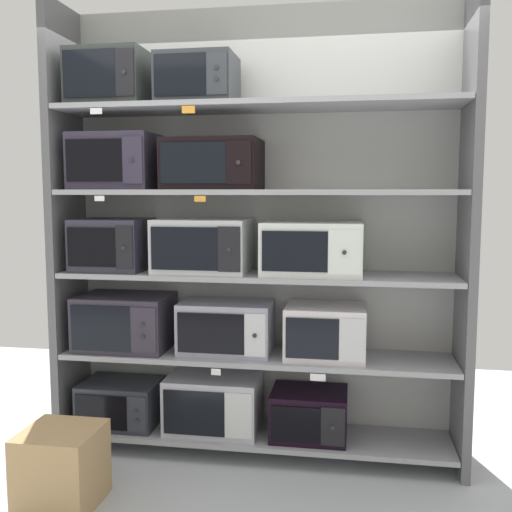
{
  "coord_description": "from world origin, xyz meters",
  "views": [
    {
      "loc": [
        0.57,
        -3.42,
        1.59
      ],
      "look_at": [
        0.0,
        0.0,
        1.21
      ],
      "focal_mm": 41.63,
      "sensor_mm": 36.0,
      "label": 1
    }
  ],
  "objects_px": {
    "microwave_0": "(121,403)",
    "microwave_1": "(214,403)",
    "microwave_12": "(198,80)",
    "microwave_3": "(125,322)",
    "shipping_carton": "(62,467)",
    "microwave_8": "(312,248)",
    "microwave_11": "(111,79)",
    "microwave_2": "(309,414)",
    "microwave_10": "(213,164)",
    "microwave_4": "(226,327)",
    "microwave_5": "(325,332)",
    "microwave_9": "(116,162)",
    "microwave_7": "(204,245)",
    "microwave_6": "(113,244)"
  },
  "relations": [
    {
      "from": "microwave_3",
      "to": "microwave_6",
      "type": "height_order",
      "value": "microwave_6"
    },
    {
      "from": "microwave_2",
      "to": "microwave_12",
      "type": "xyz_separation_m",
      "value": [
        -0.66,
        -0.0,
        1.96
      ]
    },
    {
      "from": "microwave_4",
      "to": "microwave_5",
      "type": "height_order",
      "value": "microwave_4"
    },
    {
      "from": "microwave_10",
      "to": "shipping_carton",
      "type": "relative_size",
      "value": 1.39
    },
    {
      "from": "microwave_1",
      "to": "microwave_2",
      "type": "relative_size",
      "value": 1.26
    },
    {
      "from": "microwave_0",
      "to": "microwave_5",
      "type": "bearing_deg",
      "value": 0.01
    },
    {
      "from": "microwave_9",
      "to": "microwave_2",
      "type": "bearing_deg",
      "value": -0.0
    },
    {
      "from": "microwave_4",
      "to": "microwave_10",
      "type": "relative_size",
      "value": 1.0
    },
    {
      "from": "microwave_5",
      "to": "microwave_7",
      "type": "bearing_deg",
      "value": -179.99
    },
    {
      "from": "microwave_1",
      "to": "microwave_3",
      "type": "distance_m",
      "value": 0.74
    },
    {
      "from": "microwave_3",
      "to": "microwave_1",
      "type": "bearing_deg",
      "value": 0.02
    },
    {
      "from": "microwave_11",
      "to": "shipping_carton",
      "type": "distance_m",
      "value": 2.18
    },
    {
      "from": "microwave_5",
      "to": "microwave_7",
      "type": "height_order",
      "value": "microwave_7"
    },
    {
      "from": "microwave_3",
      "to": "microwave_7",
      "type": "relative_size",
      "value": 1.02
    },
    {
      "from": "microwave_7",
      "to": "microwave_12",
      "type": "distance_m",
      "value": 0.96
    },
    {
      "from": "microwave_7",
      "to": "microwave_11",
      "type": "distance_m",
      "value": 1.13
    },
    {
      "from": "microwave_3",
      "to": "microwave_5",
      "type": "distance_m",
      "value": 1.23
    },
    {
      "from": "microwave_1",
      "to": "microwave_12",
      "type": "distance_m",
      "value": 1.93
    },
    {
      "from": "shipping_carton",
      "to": "microwave_8",
      "type": "bearing_deg",
      "value": 32.01
    },
    {
      "from": "microwave_2",
      "to": "microwave_5",
      "type": "xyz_separation_m",
      "value": [
        0.09,
        -0.0,
        0.5
      ]
    },
    {
      "from": "microwave_8",
      "to": "microwave_10",
      "type": "relative_size",
      "value": 1.05
    },
    {
      "from": "microwave_2",
      "to": "microwave_10",
      "type": "distance_m",
      "value": 1.58
    },
    {
      "from": "microwave_0",
      "to": "microwave_4",
      "type": "bearing_deg",
      "value": 0.01
    },
    {
      "from": "microwave_7",
      "to": "microwave_10",
      "type": "distance_m",
      "value": 0.48
    },
    {
      "from": "microwave_6",
      "to": "microwave_11",
      "type": "xyz_separation_m",
      "value": [
        0.01,
        -0.0,
        0.98
      ]
    },
    {
      "from": "microwave_11",
      "to": "shipping_carton",
      "type": "relative_size",
      "value": 1.14
    },
    {
      "from": "microwave_8",
      "to": "microwave_12",
      "type": "xyz_separation_m",
      "value": [
        -0.67,
        -0.0,
        0.97
      ]
    },
    {
      "from": "microwave_9",
      "to": "microwave_10",
      "type": "height_order",
      "value": "microwave_9"
    },
    {
      "from": "microwave_4",
      "to": "microwave_7",
      "type": "xyz_separation_m",
      "value": [
        -0.13,
        -0.0,
        0.49
      ]
    },
    {
      "from": "microwave_4",
      "to": "microwave_9",
      "type": "relative_size",
      "value": 1.12
    },
    {
      "from": "microwave_3",
      "to": "microwave_5",
      "type": "xyz_separation_m",
      "value": [
        1.23,
        0.0,
        -0.01
      ]
    },
    {
      "from": "microwave_1",
      "to": "microwave_5",
      "type": "distance_m",
      "value": 0.82
    },
    {
      "from": "microwave_10",
      "to": "microwave_12",
      "type": "distance_m",
      "value": 0.49
    },
    {
      "from": "microwave_3",
      "to": "shipping_carton",
      "type": "height_order",
      "value": "microwave_3"
    },
    {
      "from": "microwave_6",
      "to": "microwave_12",
      "type": "distance_m",
      "value": 1.11
    },
    {
      "from": "microwave_3",
      "to": "microwave_0",
      "type": "bearing_deg",
      "value": 179.85
    },
    {
      "from": "microwave_1",
      "to": "microwave_0",
      "type": "bearing_deg",
      "value": -180.0
    },
    {
      "from": "microwave_3",
      "to": "microwave_9",
      "type": "height_order",
      "value": "microwave_9"
    },
    {
      "from": "microwave_0",
      "to": "microwave_12",
      "type": "height_order",
      "value": "microwave_12"
    },
    {
      "from": "microwave_5",
      "to": "microwave_9",
      "type": "xyz_separation_m",
      "value": [
        -1.27,
        0.0,
        0.99
      ]
    },
    {
      "from": "microwave_8",
      "to": "microwave_11",
      "type": "height_order",
      "value": "microwave_11"
    },
    {
      "from": "microwave_11",
      "to": "microwave_9",
      "type": "bearing_deg",
      "value": 1.01
    },
    {
      "from": "microwave_0",
      "to": "microwave_1",
      "type": "relative_size",
      "value": 0.85
    },
    {
      "from": "microwave_5",
      "to": "microwave_0",
      "type": "bearing_deg",
      "value": -179.99
    },
    {
      "from": "microwave_2",
      "to": "microwave_1",
      "type": "bearing_deg",
      "value": -179.99
    },
    {
      "from": "microwave_12",
      "to": "shipping_carton",
      "type": "distance_m",
      "value": 2.23
    },
    {
      "from": "microwave_1",
      "to": "microwave_4",
      "type": "relative_size",
      "value": 1.02
    },
    {
      "from": "microwave_5",
      "to": "microwave_6",
      "type": "relative_size",
      "value": 1.09
    },
    {
      "from": "microwave_7",
      "to": "microwave_1",
      "type": "bearing_deg",
      "value": 0.0
    },
    {
      "from": "microwave_1",
      "to": "microwave_2",
      "type": "height_order",
      "value": "microwave_1"
    }
  ]
}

